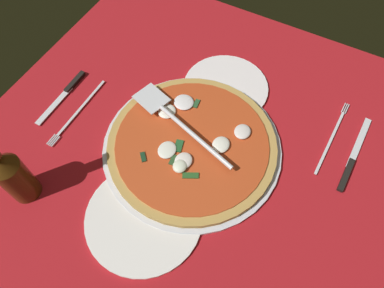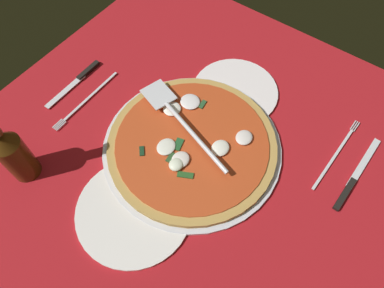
% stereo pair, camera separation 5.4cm
% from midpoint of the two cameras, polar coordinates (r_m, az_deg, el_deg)
% --- Properties ---
extents(ground_plane, '(0.94, 0.94, 0.01)m').
position_cam_midpoint_polar(ground_plane, '(0.81, -2.16, -0.41)').
color(ground_plane, '#A4161C').
extents(checker_pattern, '(0.94, 0.94, 0.00)m').
position_cam_midpoint_polar(checker_pattern, '(0.80, -2.17, -0.24)').
color(checker_pattern, silver).
rests_on(checker_pattern, ground_plane).
extents(pizza_pan, '(0.40, 0.40, 0.01)m').
position_cam_midpoint_polar(pizza_pan, '(0.79, -1.95, -0.69)').
color(pizza_pan, silver).
rests_on(pizza_pan, ground_plane).
extents(dinner_plate_left, '(0.23, 0.23, 0.01)m').
position_cam_midpoint_polar(dinner_plate_left, '(0.74, -9.77, -11.67)').
color(dinner_plate_left, white).
rests_on(dinner_plate_left, ground_plane).
extents(dinner_plate_right, '(0.21, 0.21, 0.01)m').
position_cam_midpoint_polar(dinner_plate_right, '(0.89, 3.45, 8.98)').
color(dinner_plate_right, white).
rests_on(dinner_plate_right, ground_plane).
extents(pizza, '(0.37, 0.37, 0.03)m').
position_cam_midpoint_polar(pizza, '(0.78, -1.98, -0.14)').
color(pizza, tan).
rests_on(pizza, pizza_pan).
extents(pizza_server, '(0.12, 0.28, 0.01)m').
position_cam_midpoint_polar(pizza_server, '(0.79, -4.15, 3.52)').
color(pizza_server, silver).
rests_on(pizza_server, pizza).
extents(place_setting_near, '(0.23, 0.13, 0.01)m').
position_cam_midpoint_polar(place_setting_near, '(0.85, 21.19, -0.90)').
color(place_setting_near, white).
rests_on(place_setting_near, ground_plane).
extents(place_setting_far, '(0.22, 0.14, 0.01)m').
position_cam_midpoint_polar(place_setting_far, '(0.92, -20.25, 6.13)').
color(place_setting_far, white).
rests_on(place_setting_far, ground_plane).
extents(beer_bottle, '(0.06, 0.06, 0.21)m').
position_cam_midpoint_polar(beer_bottle, '(0.77, -28.69, -4.35)').
color(beer_bottle, '#482A0D').
rests_on(beer_bottle, ground_plane).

